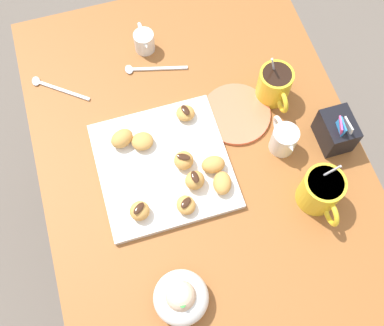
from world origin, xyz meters
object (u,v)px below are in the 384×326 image
Objects in this scene: beignet_7 at (186,113)px; ice_cream_bowl at (181,297)px; sugar_caddy at (336,131)px; beignet_4 at (140,211)px; coffee_mug_yellow_right at (321,191)px; beignet_2 at (142,141)px; cream_pitcher_white at (284,140)px; beignet_5 at (213,165)px; beignet_6 at (195,180)px; saucer_coral_left at (236,114)px; beignet_0 at (186,205)px; dining_table at (203,187)px; pastry_plate_square at (164,166)px; coffee_mug_yellow_left at (275,85)px; beignet_1 at (122,138)px; chocolate_sauce_pitcher at (144,40)px; beignet_3 at (184,160)px; beignet_8 at (222,183)px.

ice_cream_bowl is at bearing -17.50° from beignet_7.
sugar_caddy is 0.49m from beignet_4.
beignet_2 is (-0.24, -0.34, -0.02)m from coffee_mug_yellow_right.
cream_pitcher_white reaches higher than beignet_5.
coffee_mug_yellow_right reaches higher than beignet_6.
saucer_coral_left is 0.21m from beignet_6.
beignet_0 is (0.20, -0.18, 0.03)m from saucer_coral_left.
pastry_plate_square is (-0.03, -0.09, 0.14)m from dining_table.
coffee_mug_yellow_left is 0.39m from beignet_1.
coffee_mug_yellow_left is 0.28m from coffee_mug_yellow_right.
beignet_2 is (0.02, 0.04, -0.00)m from beignet_1.
beignet_0 is 0.11m from beignet_5.
beignet_1 is (-0.11, -0.17, 0.17)m from dining_table.
coffee_mug_yellow_right reaches higher than pastry_plate_square.
beignet_0 is at bearing -49.43° from beignet_5.
cream_pitcher_white is 0.27m from beignet_0.
coffee_mug_yellow_right is 0.58m from chocolate_sauce_pitcher.
beignet_8 is at bearing 41.30° from beignet_3.
beignet_6 is (0.18, -0.25, -0.01)m from coffee_mug_yellow_left.
beignet_1 is 1.02× the size of beignet_5.
beignet_8 reaches higher than beignet_2.
ice_cream_bowl is at bearing -60.33° from sugar_caddy.
dining_table is 0.25m from beignet_4.
beignet_6 is 0.06m from beignet_8.
cream_pitcher_white is 0.37m from beignet_1.
dining_table is at bearing -57.54° from coffee_mug_yellow_left.
ice_cream_bowl is (0.25, -0.45, -0.00)m from sugar_caddy.
sugar_caddy reaches higher than beignet_5.
sugar_caddy reaches higher than beignet_8.
beignet_8 is (0.02, 0.06, -0.00)m from beignet_6.
beignet_6 is (0.03, -0.05, 0.00)m from beignet_5.
sugar_caddy is at bearing 83.83° from pastry_plate_square.
beignet_6 is (0.04, -0.04, 0.17)m from dining_table.
chocolate_sauce_pitcher reaches higher than dining_table.
chocolate_sauce_pitcher is 0.44m from beignet_8.
beignet_2 is at bearing -106.74° from cream_pitcher_white.
beignet_7 is (0.23, 0.04, -0.00)m from chocolate_sauce_pitcher.
cream_pitcher_white reaches higher than pastry_plate_square.
beignet_3 is at bearing 166.53° from beignet_0.
beignet_2 is 0.93× the size of beignet_8.
beignet_6 is at bearing -111.37° from beignet_8.
coffee_mug_yellow_right reaches higher than saucer_coral_left.
coffee_mug_yellow_right is 2.70× the size of beignet_1.
ice_cream_bowl is at bearing -23.07° from beignet_6.
beignet_6 is (0.04, -0.23, -0.00)m from cream_pitcher_white.
beignet_3 is (0.10, -0.16, 0.03)m from saucer_coral_left.
coffee_mug_yellow_left is 2.74× the size of beignet_2.
beignet_2 is at bearing 163.90° from beignet_4.
cream_pitcher_white is at bearing 93.21° from beignet_5.
coffee_mug_yellow_left is at bearing 49.12° from chocolate_sauce_pitcher.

